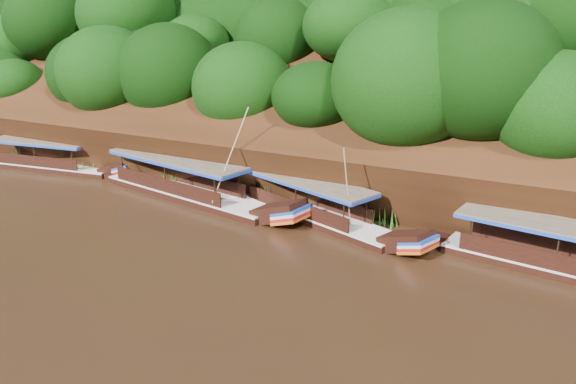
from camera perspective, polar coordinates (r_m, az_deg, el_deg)
ground at (r=24.25m, az=-1.69°, el=-9.87°), size 160.00×160.00×0.00m
riverbank at (r=43.74m, az=13.09°, el=4.99°), size 120.00×30.06×19.40m
boat_1 at (r=31.24m, az=3.71°, el=-2.35°), size 12.89×6.07×5.33m
boat_2 at (r=35.43m, az=-9.32°, el=0.01°), size 15.95×4.85×6.65m
boat_3 at (r=45.07m, az=-22.30°, el=2.66°), size 12.42×3.59×2.61m
reeds at (r=32.82m, az=2.25°, el=-0.58°), size 49.37×2.39×2.16m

